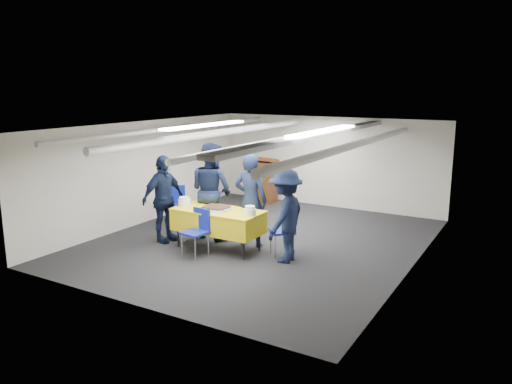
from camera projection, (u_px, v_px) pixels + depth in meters
ground at (260, 241)px, 10.04m from camera, size 7.00×7.00×0.00m
room_shell at (274, 150)px, 9.96m from camera, size 6.00×7.00×2.30m
serving_table at (218, 221)px, 9.46m from camera, size 1.73×0.81×0.77m
sheet_cake at (216, 208)px, 9.34m from camera, size 0.49×0.38×0.09m
plate_stack_left at (184, 202)px, 9.73m from camera, size 0.24×0.24×0.17m
plate_stack_right at (250, 211)px, 8.99m from camera, size 0.22×0.22×0.17m
podium at (265, 180)px, 13.27m from camera, size 0.62×0.53×1.25m
chair_near at (198, 227)px, 9.10m from camera, size 0.47×0.47×0.87m
chair_right at (287, 227)px, 9.14m from camera, size 0.59×0.59×0.87m
chair_left at (177, 201)px, 11.17m from camera, size 0.59×0.59×0.87m
sailor_a at (251, 200)px, 9.60m from camera, size 0.71×0.51×1.81m
sailor_b at (211, 190)px, 10.12m from camera, size 1.08×0.91×1.96m
sailor_c at (163, 199)px, 9.87m from camera, size 0.56×1.07×1.74m
sailor_d at (286, 216)px, 8.74m from camera, size 0.66×1.09×1.66m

